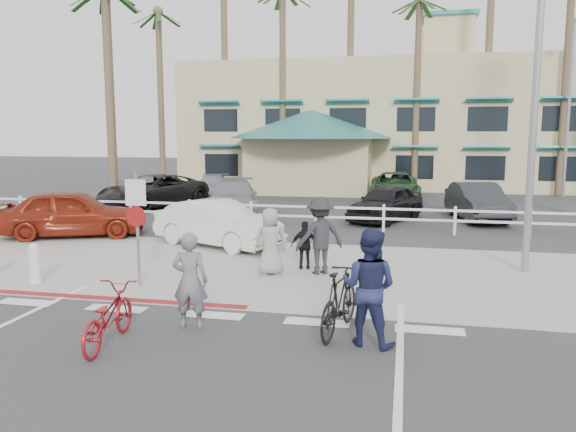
% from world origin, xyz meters
% --- Properties ---
extents(ground, '(140.00, 140.00, 0.00)m').
position_xyz_m(ground, '(0.00, 0.00, 0.00)').
color(ground, '#333335').
extents(bike_path, '(12.00, 16.00, 0.01)m').
position_xyz_m(bike_path, '(0.00, -2.00, 0.00)').
color(bike_path, '#333335').
rests_on(bike_path, ground).
extents(sidewalk_plaza, '(22.00, 7.00, 0.01)m').
position_xyz_m(sidewalk_plaza, '(0.00, 4.50, 0.01)').
color(sidewalk_plaza, gray).
rests_on(sidewalk_plaza, ground).
extents(cross_street, '(40.00, 5.00, 0.01)m').
position_xyz_m(cross_street, '(0.00, 8.50, 0.00)').
color(cross_street, '#333335').
rests_on(cross_street, ground).
extents(parking_lot, '(50.00, 16.00, 0.01)m').
position_xyz_m(parking_lot, '(0.00, 18.00, 0.00)').
color(parking_lot, '#333335').
rests_on(parking_lot, ground).
extents(curb_red, '(7.00, 0.25, 0.02)m').
position_xyz_m(curb_red, '(-3.00, 1.20, 0.01)').
color(curb_red, maroon).
rests_on(curb_red, ground).
extents(rail_fence, '(29.40, 0.16, 1.00)m').
position_xyz_m(rail_fence, '(0.50, 10.50, 0.50)').
color(rail_fence, silver).
rests_on(rail_fence, ground).
extents(building, '(28.00, 16.00, 11.30)m').
position_xyz_m(building, '(2.00, 31.00, 5.65)').
color(building, beige).
rests_on(building, ground).
extents(sign_post, '(0.50, 0.10, 2.90)m').
position_xyz_m(sign_post, '(-2.30, 2.20, 1.45)').
color(sign_post, gray).
rests_on(sign_post, ground).
extents(bollard_0, '(0.26, 0.26, 0.95)m').
position_xyz_m(bollard_0, '(-4.80, 2.00, 0.47)').
color(bollard_0, silver).
rests_on(bollard_0, ground).
extents(streetlight_0, '(0.60, 2.00, 9.00)m').
position_xyz_m(streetlight_0, '(6.50, 5.50, 4.50)').
color(streetlight_0, gray).
rests_on(streetlight_0, ground).
extents(streetlight_1, '(0.60, 2.00, 9.50)m').
position_xyz_m(streetlight_1, '(12.00, 24.00, 4.75)').
color(streetlight_1, gray).
rests_on(streetlight_1, ground).
extents(palm_0, '(4.00, 4.00, 15.00)m').
position_xyz_m(palm_0, '(-16.00, 26.00, 7.50)').
color(palm_0, '#1C4219').
rests_on(palm_0, ground).
extents(palm_1, '(4.00, 4.00, 13.00)m').
position_xyz_m(palm_1, '(-12.00, 25.00, 6.50)').
color(palm_1, '#1C4219').
rests_on(palm_1, ground).
extents(palm_2, '(4.00, 4.00, 16.00)m').
position_xyz_m(palm_2, '(-8.00, 26.00, 8.00)').
color(palm_2, '#1C4219').
rests_on(palm_2, ground).
extents(palm_3, '(4.00, 4.00, 14.00)m').
position_xyz_m(palm_3, '(-4.00, 25.00, 7.00)').
color(palm_3, '#1C4219').
rests_on(palm_3, ground).
extents(palm_4, '(4.00, 4.00, 15.00)m').
position_xyz_m(palm_4, '(0.00, 26.00, 7.50)').
color(palm_4, '#1C4219').
rests_on(palm_4, ground).
extents(palm_5, '(4.00, 4.00, 13.00)m').
position_xyz_m(palm_5, '(4.00, 25.00, 6.50)').
color(palm_5, '#1C4219').
rests_on(palm_5, ground).
extents(palm_6, '(4.00, 4.00, 17.00)m').
position_xyz_m(palm_6, '(8.00, 26.00, 8.50)').
color(palm_6, '#1C4219').
rests_on(palm_6, ground).
extents(palm_7, '(4.00, 4.00, 14.00)m').
position_xyz_m(palm_7, '(12.00, 25.00, 7.00)').
color(palm_7, '#1C4219').
rests_on(palm_7, ground).
extents(palm_10, '(4.00, 4.00, 12.00)m').
position_xyz_m(palm_10, '(-10.00, 15.00, 6.00)').
color(palm_10, '#1C4219').
rests_on(palm_10, ground).
extents(bike_red, '(0.83, 1.90, 0.97)m').
position_xyz_m(bike_red, '(-1.16, -1.17, 0.49)').
color(bike_red, maroon).
rests_on(bike_red, ground).
extents(rider_red, '(0.67, 0.47, 1.73)m').
position_xyz_m(rider_red, '(-0.16, -0.10, 0.87)').
color(rider_red, slate).
rests_on(rider_red, ground).
extents(bike_black, '(0.90, 1.98, 1.15)m').
position_xyz_m(bike_black, '(2.46, 0.16, 0.57)').
color(bike_black, black).
rests_on(bike_black, ground).
extents(rider_black, '(1.10, 0.96, 1.93)m').
position_xyz_m(rider_black, '(2.98, -0.25, 0.96)').
color(rider_black, '#1D2247').
rests_on(rider_black, ground).
extents(pedestrian_a, '(1.42, 1.27, 1.91)m').
position_xyz_m(pedestrian_a, '(1.49, 4.25, 0.96)').
color(pedestrian_a, '#252429').
rests_on(pedestrian_a, ground).
extents(pedestrian_child, '(0.77, 0.43, 1.24)m').
position_xyz_m(pedestrian_child, '(1.06, 4.64, 0.62)').
color(pedestrian_child, black).
rests_on(pedestrian_child, ground).
extents(pedestrian_b, '(0.96, 0.83, 1.66)m').
position_xyz_m(pedestrian_b, '(0.32, 3.93, 0.83)').
color(pedestrian_b, gray).
rests_on(pedestrian_b, ground).
extents(car_white_sedan, '(4.52, 3.13, 1.41)m').
position_xyz_m(car_white_sedan, '(-2.12, 7.05, 0.71)').
color(car_white_sedan, silver).
rests_on(car_white_sedan, ground).
extents(car_red_compact, '(5.11, 3.55, 1.61)m').
position_xyz_m(car_red_compact, '(-7.42, 7.61, 0.81)').
color(car_red_compact, maroon).
rests_on(car_red_compact, ground).
extents(lot_car_0, '(4.50, 6.13, 1.55)m').
position_xyz_m(lot_car_0, '(-8.17, 15.33, 0.77)').
color(lot_car_0, black).
rests_on(lot_car_0, ground).
extents(lot_car_1, '(3.31, 5.42, 1.47)m').
position_xyz_m(lot_car_1, '(-3.71, 13.76, 0.73)').
color(lot_car_1, gray).
rests_on(lot_car_1, ground).
extents(lot_car_2, '(3.28, 4.52, 1.43)m').
position_xyz_m(lot_car_2, '(2.77, 13.31, 0.72)').
color(lot_car_2, black).
rests_on(lot_car_2, ground).
extents(lot_car_3, '(2.35, 4.74, 1.49)m').
position_xyz_m(lot_car_3, '(6.36, 14.26, 0.75)').
color(lot_car_3, '#26282B').
rests_on(lot_car_3, ground).
extents(lot_car_4, '(2.60, 4.43, 1.21)m').
position_xyz_m(lot_car_4, '(-6.82, 19.91, 0.60)').
color(lot_car_4, gray).
rests_on(lot_car_4, ground).
extents(lot_car_5, '(2.67, 5.44, 1.48)m').
position_xyz_m(lot_car_5, '(2.98, 20.22, 0.74)').
color(lot_car_5, '#264E2D').
rests_on(lot_car_5, ground).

